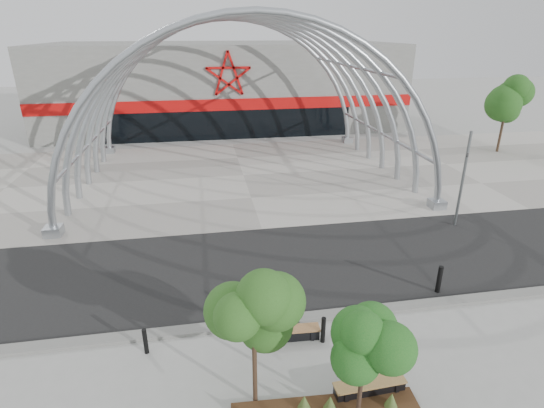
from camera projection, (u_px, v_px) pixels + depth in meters
ground at (291, 316)px, 14.79m from camera, size 140.00×140.00×0.00m
road at (274, 265)px, 17.97m from camera, size 140.00×7.00×0.02m
forecourt at (243, 175)px, 28.90m from camera, size 60.00×17.00×0.04m
kerb at (293, 319)px, 14.54m from camera, size 60.00×0.50×0.12m
arena_building at (224, 84)px, 43.72m from camera, size 34.00×15.24×8.00m
vault_canopy at (243, 175)px, 28.90m from camera, size 20.80×15.80×20.36m
signal_pole at (463, 178)px, 20.64m from camera, size 0.33×0.68×4.86m
street_tree_0 at (254, 316)px, 10.36m from camera, size 1.70×1.70×3.87m
street_tree_1 at (365, 343)px, 9.96m from camera, size 1.43×1.43×3.38m
bench_0 at (290, 334)px, 13.63m from camera, size 1.94×0.51×0.40m
bench_1 at (369, 388)px, 11.56m from camera, size 2.02×0.54×0.42m
bollard_0 at (145, 341)px, 12.95m from camera, size 0.14×0.14×0.87m
bollard_1 at (276, 315)px, 14.04m from camera, size 0.16×0.16×0.98m
bollard_2 at (258, 329)px, 13.47m from camera, size 0.14×0.14×0.89m
bollard_3 at (323, 330)px, 13.40m from camera, size 0.15×0.15×0.92m
bollard_4 at (439, 280)px, 15.91m from camera, size 0.18×0.18×1.12m
bg_tree_1 at (508, 99)px, 32.85m from camera, size 2.70×2.70×5.91m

